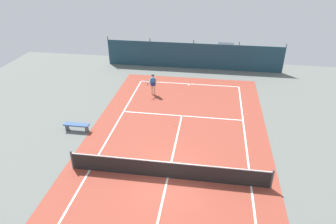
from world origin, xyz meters
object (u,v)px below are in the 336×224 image
(tennis_player, at_px, (153,83))
(courtside_bench, at_px, (77,126))
(tennis_ball_near_player, at_px, (213,95))
(tennis_ball_midcourt, at_px, (236,82))
(tennis_net, at_px, (168,170))
(parked_car, at_px, (225,54))
(tennis_ball_by_sideline, at_px, (175,125))

(tennis_player, distance_m, courtside_bench, 7.01)
(tennis_ball_near_player, height_order, tennis_ball_midcourt, same)
(tennis_ball_near_player, height_order, courtside_bench, courtside_bench)
(tennis_net, xyz_separation_m, parked_car, (2.99, 17.95, 0.33))
(tennis_ball_by_sideline, bearing_deg, courtside_bench, -165.18)
(tennis_ball_near_player, height_order, tennis_ball_by_sideline, same)
(tennis_ball_near_player, xyz_separation_m, tennis_ball_by_sideline, (-2.30, -4.87, 0.00))
(tennis_ball_near_player, relative_size, tennis_ball_by_sideline, 1.00)
(tennis_net, height_order, tennis_ball_near_player, tennis_net)
(tennis_ball_by_sideline, distance_m, parked_car, 13.25)
(tennis_ball_midcourt, relative_size, tennis_ball_by_sideline, 1.00)
(tennis_ball_near_player, distance_m, courtside_bench, 10.56)
(tennis_player, distance_m, parked_car, 10.17)
(tennis_player, xyz_separation_m, tennis_ball_midcourt, (6.48, 3.38, -0.93))
(tennis_player, xyz_separation_m, courtside_bench, (-3.72, -5.90, -0.59))
(tennis_net, bearing_deg, courtside_bench, 150.72)
(tennis_net, xyz_separation_m, tennis_ball_by_sideline, (-0.27, 5.14, -0.48))
(parked_car, bearing_deg, tennis_player, -120.96)
(courtside_bench, bearing_deg, tennis_player, 57.75)
(parked_car, height_order, courtside_bench, parked_car)
(tennis_net, bearing_deg, tennis_ball_by_sideline, 93.02)
(tennis_ball_midcourt, bearing_deg, tennis_player, -152.44)
(tennis_net, relative_size, tennis_player, 6.17)
(tennis_ball_near_player, bearing_deg, tennis_net, -101.48)
(tennis_net, relative_size, tennis_ball_by_sideline, 153.33)
(tennis_player, bearing_deg, parked_car, -110.97)
(tennis_ball_by_sideline, xyz_separation_m, courtside_bench, (-6.04, -1.60, 0.34))
(parked_car, bearing_deg, tennis_net, -97.17)
(tennis_ball_near_player, relative_size, parked_car, 0.02)
(tennis_ball_midcourt, bearing_deg, courtside_bench, -137.69)
(tennis_ball_near_player, bearing_deg, tennis_ball_by_sideline, -115.32)
(tennis_net, bearing_deg, parked_car, 80.54)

